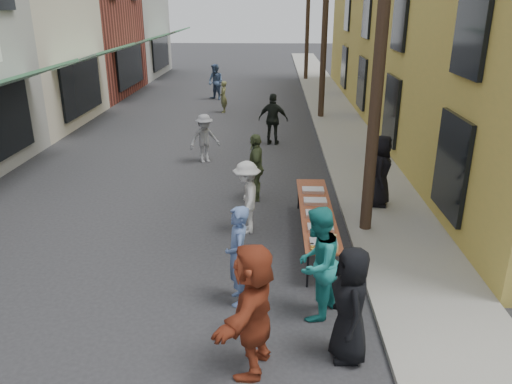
# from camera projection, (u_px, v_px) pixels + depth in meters

# --- Properties ---
(ground) EXTENTS (120.00, 120.00, 0.00)m
(ground) POSITION_uv_depth(u_px,v_px,m) (148.00, 301.00, 8.78)
(ground) COLOR #28282B
(ground) RESTS_ON ground
(sidewalk) EXTENTS (2.20, 60.00, 0.10)m
(sidewalk) POSITION_uv_depth(u_px,v_px,m) (336.00, 117.00, 22.60)
(sidewalk) COLOR gray
(sidewalk) RESTS_ON ground
(building_ochre) EXTENTS (10.00, 28.00, 10.00)m
(building_ochre) POSITION_uv_depth(u_px,v_px,m) (501.00, 0.00, 19.70)
(building_ochre) COLOR gold
(building_ochre) RESTS_ON ground
(utility_pole_near) EXTENTS (0.26, 0.26, 9.00)m
(utility_pole_near) POSITION_uv_depth(u_px,v_px,m) (382.00, 25.00, 9.83)
(utility_pole_near) COLOR #2D2116
(utility_pole_near) RESTS_ON ground
(utility_pole_mid) EXTENTS (0.26, 0.26, 9.00)m
(utility_pole_mid) POSITION_uv_depth(u_px,v_px,m) (325.00, 13.00, 21.04)
(utility_pole_mid) COLOR #2D2116
(utility_pole_mid) RESTS_ON ground
(utility_pole_far) EXTENTS (0.26, 0.26, 9.00)m
(utility_pole_far) POSITION_uv_depth(u_px,v_px,m) (308.00, 10.00, 32.25)
(utility_pole_far) COLOR #2D2116
(utility_pole_far) RESTS_ON ground
(serving_table) EXTENTS (0.70, 4.00, 0.75)m
(serving_table) POSITION_uv_depth(u_px,v_px,m) (316.00, 212.00, 10.70)
(serving_table) COLOR brown
(serving_table) RESTS_ON ground
(catering_tray_sausage) EXTENTS (0.50, 0.33, 0.08)m
(catering_tray_sausage) POSITION_uv_depth(u_px,v_px,m) (324.00, 243.00, 9.13)
(catering_tray_sausage) COLOR maroon
(catering_tray_sausage) RESTS_ON serving_table
(catering_tray_foil_b) EXTENTS (0.50, 0.33, 0.08)m
(catering_tray_foil_b) POSITION_uv_depth(u_px,v_px,m) (321.00, 228.00, 9.73)
(catering_tray_foil_b) COLOR #B2B2B7
(catering_tray_foil_b) RESTS_ON serving_table
(catering_tray_buns) EXTENTS (0.50, 0.33, 0.08)m
(catering_tray_buns) POSITION_uv_depth(u_px,v_px,m) (318.00, 214.00, 10.39)
(catering_tray_buns) COLOR tan
(catering_tray_buns) RESTS_ON serving_table
(catering_tray_foil_d) EXTENTS (0.50, 0.33, 0.08)m
(catering_tray_foil_d) POSITION_uv_depth(u_px,v_px,m) (315.00, 201.00, 11.04)
(catering_tray_foil_d) COLOR #B2B2B7
(catering_tray_foil_d) RESTS_ON serving_table
(catering_tray_buns_end) EXTENTS (0.50, 0.33, 0.08)m
(catering_tray_buns_end) POSITION_uv_depth(u_px,v_px,m) (313.00, 190.00, 11.70)
(catering_tray_buns_end) COLOR tan
(catering_tray_buns_end) RESTS_ON serving_table
(condiment_jar_a) EXTENTS (0.07, 0.07, 0.08)m
(condiment_jar_a) POSITION_uv_depth(u_px,v_px,m) (313.00, 251.00, 8.85)
(condiment_jar_a) COLOR #A57F26
(condiment_jar_a) RESTS_ON serving_table
(condiment_jar_b) EXTENTS (0.07, 0.07, 0.08)m
(condiment_jar_b) POSITION_uv_depth(u_px,v_px,m) (312.00, 248.00, 8.95)
(condiment_jar_b) COLOR #A57F26
(condiment_jar_b) RESTS_ON serving_table
(condiment_jar_c) EXTENTS (0.07, 0.07, 0.08)m
(condiment_jar_c) POSITION_uv_depth(u_px,v_px,m) (312.00, 245.00, 9.04)
(condiment_jar_c) COLOR #A57F26
(condiment_jar_c) RESTS_ON serving_table
(cup_stack) EXTENTS (0.08, 0.08, 0.12)m
(cup_stack) POSITION_uv_depth(u_px,v_px,m) (336.00, 249.00, 8.88)
(cup_stack) COLOR tan
(cup_stack) RESTS_ON serving_table
(guest_front_a) EXTENTS (0.64, 0.92, 1.78)m
(guest_front_a) POSITION_uv_depth(u_px,v_px,m) (350.00, 305.00, 7.09)
(guest_front_a) COLOR black
(guest_front_a) RESTS_ON ground
(guest_front_b) EXTENTS (0.52, 0.71, 1.79)m
(guest_front_b) POSITION_uv_depth(u_px,v_px,m) (238.00, 256.00, 8.45)
(guest_front_b) COLOR #536CA1
(guest_front_b) RESTS_ON ground
(guest_front_c) EXTENTS (1.09, 1.17, 1.93)m
(guest_front_c) POSITION_uv_depth(u_px,v_px,m) (317.00, 264.00, 8.05)
(guest_front_c) COLOR teal
(guest_front_c) RESTS_ON ground
(guest_front_d) EXTENTS (0.67, 1.11, 1.67)m
(guest_front_d) POSITION_uv_depth(u_px,v_px,m) (247.00, 197.00, 11.15)
(guest_front_d) COLOR silver
(guest_front_d) RESTS_ON ground
(guest_front_e) EXTENTS (0.44, 1.05, 1.79)m
(guest_front_e) POSITION_uv_depth(u_px,v_px,m) (256.00, 167.00, 13.01)
(guest_front_e) COLOR #465431
(guest_front_e) RESTS_ON ground
(guest_queue_back) EXTENTS (1.02, 1.91, 1.96)m
(guest_queue_back) POSITION_uv_depth(u_px,v_px,m) (253.00, 309.00, 6.83)
(guest_queue_back) COLOR #933A20
(guest_queue_back) RESTS_ON ground
(server) EXTENTS (0.75, 0.99, 1.81)m
(server) POSITION_uv_depth(u_px,v_px,m) (380.00, 171.00, 12.39)
(server) COLOR black
(server) RESTS_ON sidewalk
(passerby_left) EXTENTS (1.18, 1.03, 1.59)m
(passerby_left) POSITION_uv_depth(u_px,v_px,m) (205.00, 139.00, 16.14)
(passerby_left) COLOR gray
(passerby_left) RESTS_ON ground
(passerby_mid) EXTENTS (1.17, 0.69, 1.87)m
(passerby_mid) POSITION_uv_depth(u_px,v_px,m) (273.00, 119.00, 18.15)
(passerby_mid) COLOR black
(passerby_mid) RESTS_ON ground
(passerby_right) EXTENTS (0.38, 0.56, 1.47)m
(passerby_right) POSITION_uv_depth(u_px,v_px,m) (223.00, 97.00, 23.61)
(passerby_right) COLOR brown
(passerby_right) RESTS_ON ground
(passerby_far) EXTENTS (1.16, 1.13, 1.88)m
(passerby_far) POSITION_uv_depth(u_px,v_px,m) (216.00, 82.00, 26.68)
(passerby_far) COLOR #425880
(passerby_far) RESTS_ON ground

